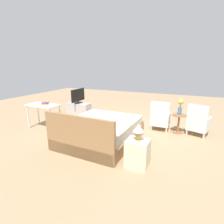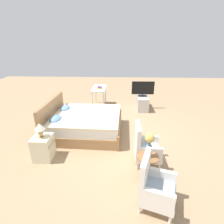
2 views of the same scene
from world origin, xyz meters
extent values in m
plane|color=#A38460|center=(0.00, 0.00, 0.00)|extent=(16.00, 16.00, 0.00)
cube|color=#997047|center=(0.04, 0.87, 0.14)|extent=(1.79, 2.06, 0.28)
cube|color=white|center=(0.04, 0.87, 0.40)|extent=(1.72, 1.98, 0.24)
cube|color=beige|center=(0.04, 0.79, 0.55)|extent=(1.76, 1.82, 0.06)
cube|color=#997047|center=(0.07, 1.83, 0.48)|extent=(1.75, 0.14, 0.96)
cube|color=#997047|center=(0.00, -0.10, 0.20)|extent=(1.75, 0.12, 0.40)
ellipsoid|color=#668ED1|center=(-0.32, 1.58, 0.59)|extent=(0.45, 0.30, 0.14)
ellipsoid|color=#668ED1|center=(0.45, 1.55, 0.59)|extent=(0.45, 0.30, 0.14)
cylinder|color=white|center=(-2.62, -0.86, 0.08)|extent=(0.04, 0.04, 0.16)
cylinder|color=white|center=(-2.18, -1.00, 0.08)|extent=(0.04, 0.04, 0.16)
cylinder|color=white|center=(-2.48, -0.42, 0.08)|extent=(0.04, 0.04, 0.16)
cylinder|color=white|center=(-2.04, -0.57, 0.08)|extent=(0.04, 0.04, 0.16)
cube|color=white|center=(-2.33, -0.71, 0.22)|extent=(0.68, 0.68, 0.12)
cube|color=#A3B7CC|center=(-2.33, -0.71, 0.33)|extent=(0.63, 0.63, 0.10)
cube|color=white|center=(-2.26, -0.49, 0.60)|extent=(0.54, 0.25, 0.64)
cube|color=white|center=(-2.55, -0.64, 0.41)|extent=(0.23, 0.51, 0.26)
cube|color=white|center=(-2.11, -0.79, 0.41)|extent=(0.23, 0.51, 0.26)
cylinder|color=white|center=(-1.48, -0.94, 0.08)|extent=(0.04, 0.04, 0.16)
cylinder|color=white|center=(-1.02, -0.95, 0.08)|extent=(0.04, 0.04, 0.16)
cylinder|color=white|center=(-1.47, -0.48, 0.08)|extent=(0.04, 0.04, 0.16)
cylinder|color=white|center=(-1.01, -0.49, 0.08)|extent=(0.04, 0.04, 0.16)
cube|color=white|center=(-1.25, -0.71, 0.22)|extent=(0.55, 0.55, 0.12)
cube|color=#A3B7CC|center=(-1.25, -0.71, 0.33)|extent=(0.50, 0.50, 0.10)
cube|color=white|center=(-1.24, -0.48, 0.60)|extent=(0.54, 0.09, 0.64)
cube|color=white|center=(-1.48, -0.71, 0.41)|extent=(0.08, 0.51, 0.26)
cube|color=white|center=(-1.01, -0.72, 0.41)|extent=(0.08, 0.51, 0.26)
cylinder|color=#936038|center=(-1.79, -0.62, 0.01)|extent=(0.28, 0.28, 0.03)
cylinder|color=#936038|center=(-1.79, -0.62, 0.28)|extent=(0.06, 0.06, 0.52)
cylinder|color=#936038|center=(-1.79, -0.62, 0.55)|extent=(0.40, 0.40, 0.02)
cylinder|color=#4C709E|center=(-1.79, -0.62, 0.68)|extent=(0.11, 0.11, 0.22)
cylinder|color=#477538|center=(-1.79, -0.62, 0.84)|extent=(0.02, 0.02, 0.10)
sphere|color=#E0B251|center=(-1.79, -0.62, 0.96)|extent=(0.17, 0.17, 0.17)
cube|color=beige|center=(-1.18, 1.61, 0.28)|extent=(0.44, 0.40, 0.56)
cube|color=#B3AB8E|center=(-1.18, 1.40, 0.39)|extent=(0.37, 0.01, 0.09)
cylinder|color=tan|center=(-1.18, 1.61, 0.57)|extent=(0.13, 0.13, 0.02)
ellipsoid|color=tan|center=(-1.18, 1.61, 0.66)|extent=(0.11, 0.11, 0.16)
cone|color=silver|center=(-1.18, 1.61, 0.81)|extent=(0.22, 0.22, 0.15)
cube|color=#B7B2AD|center=(2.01, -0.98, 0.25)|extent=(0.96, 0.40, 0.51)
cube|color=black|center=(2.01, -0.98, 0.52)|extent=(0.20, 0.32, 0.03)
cylinder|color=black|center=(2.01, -0.98, 0.56)|extent=(0.04, 0.04, 0.05)
cube|color=black|center=(2.01, -0.98, 0.83)|extent=(0.05, 0.84, 0.49)
cube|color=black|center=(2.04, -0.98, 0.83)|extent=(0.01, 0.78, 0.44)
cylinder|color=silver|center=(1.70, 0.49, 0.37)|extent=(0.05, 0.05, 0.74)
cylinder|color=silver|center=(2.64, 0.49, 0.37)|extent=(0.05, 0.05, 0.74)
cylinder|color=silver|center=(1.70, 0.91, 0.37)|extent=(0.05, 0.05, 0.74)
cylinder|color=silver|center=(2.64, 0.91, 0.37)|extent=(0.05, 0.05, 0.74)
cube|color=silver|center=(2.17, 0.70, 0.76)|extent=(1.04, 0.52, 0.04)
cube|color=#B79333|center=(2.09, 0.67, 0.79)|extent=(0.24, 0.17, 0.04)
cube|color=#66387A|center=(2.09, 0.67, 0.83)|extent=(0.19, 0.17, 0.03)
camera|label=1|loc=(-2.01, 4.68, 1.97)|focal=28.00mm
camera|label=2|loc=(-4.41, -0.07, 2.54)|focal=28.00mm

